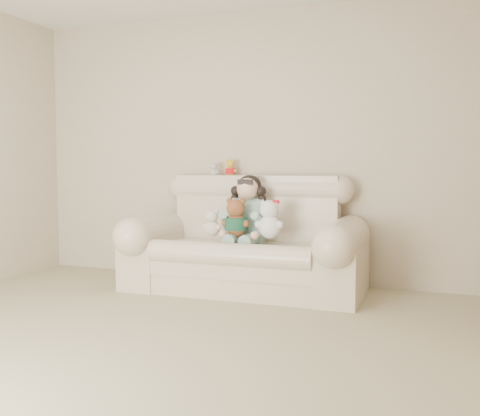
# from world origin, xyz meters

# --- Properties ---
(floor) EXTENTS (5.00, 5.00, 0.00)m
(floor) POSITION_xyz_m (0.00, 0.00, 0.00)
(floor) COLOR tan
(floor) RESTS_ON ground
(wall_back) EXTENTS (4.50, 0.00, 4.50)m
(wall_back) POSITION_xyz_m (0.00, 2.50, 1.30)
(wall_back) COLOR #B7AF92
(wall_back) RESTS_ON ground
(sofa) EXTENTS (2.10, 0.95, 1.03)m
(sofa) POSITION_xyz_m (0.14, 2.00, 0.52)
(sofa) COLOR beige
(sofa) RESTS_ON floor
(seated_child) EXTENTS (0.44, 0.51, 0.63)m
(seated_child) POSITION_xyz_m (0.15, 2.08, 0.73)
(seated_child) COLOR #277458
(seated_child) RESTS_ON sofa
(brown_teddy) EXTENTS (0.30, 0.25, 0.40)m
(brown_teddy) POSITION_xyz_m (0.11, 1.88, 0.70)
(brown_teddy) COLOR brown
(brown_teddy) RESTS_ON sofa
(white_cat) EXTENTS (0.30, 0.26, 0.40)m
(white_cat) POSITION_xyz_m (0.41, 1.89, 0.70)
(white_cat) COLOR white
(white_cat) RESTS_ON sofa
(cream_teddy) EXTENTS (0.19, 0.15, 0.28)m
(cream_teddy) POSITION_xyz_m (-0.10, 1.85, 0.64)
(cream_teddy) COLOR beige
(cream_teddy) RESTS_ON sofa
(yellow_mini_bear) EXTENTS (0.13, 0.11, 0.20)m
(yellow_mini_bear) POSITION_xyz_m (-0.13, 2.38, 1.11)
(yellow_mini_bear) COLOR yellow
(yellow_mini_bear) RESTS_ON sofa
(grey_mini_plush) EXTENTS (0.12, 0.11, 0.16)m
(grey_mini_plush) POSITION_xyz_m (-0.29, 2.35, 1.09)
(grey_mini_plush) COLOR #B6B5BC
(grey_mini_plush) RESTS_ON sofa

